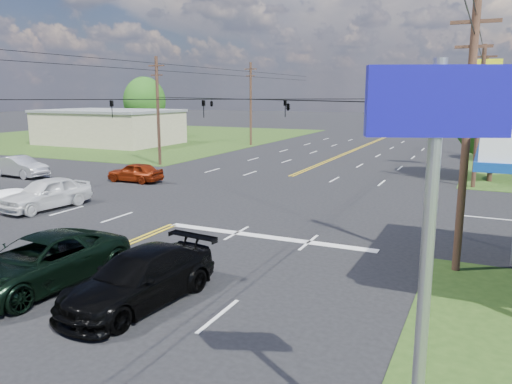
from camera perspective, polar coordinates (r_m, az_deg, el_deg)
The scene contains 21 objects.
ground at distance 31.62m, azimuth -1.24°, elevation -0.38°, with size 280.00×280.00×0.00m, color black.
grass_nw at distance 77.36m, azimuth -14.23°, elevation 6.19°, with size 46.00×48.00×0.03m, color #243F14.
stop_bar at distance 22.52m, azimuth 1.20°, elevation -5.19°, with size 10.00×0.50×0.02m, color silver.
retail_nw at distance 66.38m, azimuth -16.39°, elevation 7.03°, with size 16.00×11.00×4.00m, color tan.
pole_se at distance 18.84m, azimuth 22.92°, elevation 5.93°, with size 1.60×0.28×9.50m.
pole_nw at distance 45.46m, azimuth -11.14°, elevation 9.21°, with size 1.60×0.28×9.50m.
pole_ne at distance 36.81m, azimuth 24.13°, elevation 8.02°, with size 1.60×0.28×9.50m.
pole_left_far at distance 61.84m, azimuth -0.61°, elevation 10.14°, with size 1.60×0.28×10.00m.
pole_right_far at distance 55.79m, azimuth 24.58°, elevation 9.02°, with size 1.60×0.28×10.00m.
span_wire_signals at distance 30.97m, azimuth -1.29°, elevation 10.56°, with size 26.00×18.00×1.13m.
power_lines at distance 29.27m, azimuth -3.11°, elevation 15.60°, with size 26.04×100.00×0.64m.
tree_right_a at distance 39.80m, azimuth 25.67°, elevation 8.00°, with size 5.70×5.70×8.18m.
tree_far_l at distance 75.25m, azimuth -12.62°, elevation 10.09°, with size 6.08×6.08×8.72m.
pickup_dkgreen at distance 18.22m, azimuth -23.47°, elevation -7.35°, with size 2.84×6.15×1.71m, color black.
suv_black at distance 15.89m, azimuth -13.18°, elevation -9.55°, with size 2.28×5.60×1.62m, color black.
pickup_white at distance 30.19m, azimuth -22.85°, elevation -0.13°, with size 2.06×5.13×1.75m, color silver.
sedan_silver at distance 42.53m, azimuth -25.40°, elevation 2.64°, with size 1.69×4.86×1.60m, color #B5B4B9.
sedan_red at distance 37.34m, azimuth -13.65°, elevation 2.22°, with size 1.68×4.19×1.43m, color maroon.
polesign_se at distance 7.70m, azimuth 19.57°, elevation 2.30°, with size 1.96×0.97×6.86m.
polesign_ne at distance 44.22m, azimuth 24.57°, elevation 11.24°, with size 2.48×0.36×8.99m.
snowpile_b at distance 32.65m, azimuth -26.34°, elevation -1.19°, with size 2.39×2.94×0.83m, color white.
Camera 1 is at (13.69, -15.78, 6.38)m, focal length 35.00 mm.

